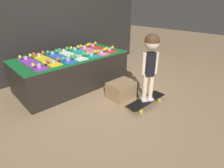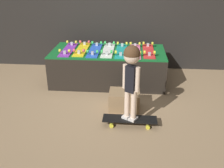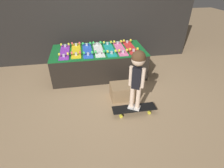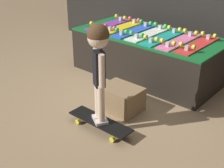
% 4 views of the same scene
% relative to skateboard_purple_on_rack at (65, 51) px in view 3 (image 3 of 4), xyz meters
% --- Properties ---
extents(ground_plane, '(16.00, 16.00, 0.00)m').
position_rel_skateboard_purple_on_rack_xyz_m(ground_plane, '(0.66, -0.58, -0.57)').
color(ground_plane, '#9E7F5B').
extents(back_wall, '(4.67, 0.10, 2.45)m').
position_rel_skateboard_purple_on_rack_xyz_m(back_wall, '(0.66, 0.77, 0.66)').
color(back_wall, black).
rests_on(back_wall, ground_plane).
extents(display_rack, '(1.86, 0.91, 0.55)m').
position_rel_skateboard_purple_on_rack_xyz_m(display_rack, '(0.66, 0.02, -0.29)').
color(display_rack, black).
rests_on(display_rack, ground_plane).
extents(skateboard_purple_on_rack, '(0.18, 0.78, 0.09)m').
position_rel_skateboard_purple_on_rack_xyz_m(skateboard_purple_on_rack, '(0.00, 0.00, 0.00)').
color(skateboard_purple_on_rack, purple).
rests_on(skateboard_purple_on_rack, display_rack).
extents(skateboard_yellow_on_rack, '(0.18, 0.78, 0.09)m').
position_rel_skateboard_purple_on_rack_xyz_m(skateboard_yellow_on_rack, '(0.22, 0.03, 0.00)').
color(skateboard_yellow_on_rack, yellow).
rests_on(skateboard_yellow_on_rack, display_rack).
extents(skateboard_blue_on_rack, '(0.18, 0.78, 0.09)m').
position_rel_skateboard_purple_on_rack_xyz_m(skateboard_blue_on_rack, '(0.44, -0.01, 0.00)').
color(skateboard_blue_on_rack, blue).
rests_on(skateboard_blue_on_rack, display_rack).
extents(skateboard_white_on_rack, '(0.18, 0.78, 0.09)m').
position_rel_skateboard_purple_on_rack_xyz_m(skateboard_white_on_rack, '(0.66, 0.01, 0.00)').
color(skateboard_white_on_rack, white).
rests_on(skateboard_white_on_rack, display_rack).
extents(skateboard_teal_on_rack, '(0.18, 0.78, 0.09)m').
position_rel_skateboard_purple_on_rack_xyz_m(skateboard_teal_on_rack, '(0.88, -0.01, 0.00)').
color(skateboard_teal_on_rack, teal).
rests_on(skateboard_teal_on_rack, display_rack).
extents(skateboard_pink_on_rack, '(0.18, 0.78, 0.09)m').
position_rel_skateboard_purple_on_rack_xyz_m(skateboard_pink_on_rack, '(1.10, -0.01, 0.00)').
color(skateboard_pink_on_rack, pink).
rests_on(skateboard_pink_on_rack, display_rack).
extents(skateboard_red_on_rack, '(0.18, 0.78, 0.09)m').
position_rel_skateboard_purple_on_rack_xyz_m(skateboard_red_on_rack, '(1.32, 0.02, 0.00)').
color(skateboard_red_on_rack, red).
rests_on(skateboard_red_on_rack, display_rack).
extents(skateboard_on_floor, '(0.68, 0.19, 0.09)m').
position_rel_skateboard_purple_on_rack_xyz_m(skateboard_on_floor, '(1.05, -1.32, -0.49)').
color(skateboard_on_floor, black).
rests_on(skateboard_on_floor, ground_plane).
extents(child, '(0.21, 0.19, 0.94)m').
position_rel_skateboard_purple_on_rack_xyz_m(child, '(1.05, -1.32, 0.18)').
color(child, silver).
rests_on(child, skateboard_on_floor).
extents(storage_box, '(0.42, 0.32, 0.26)m').
position_rel_skateboard_purple_on_rack_xyz_m(storage_box, '(0.97, -0.91, -0.44)').
color(storage_box, '#8E704C').
rests_on(storage_box, ground_plane).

